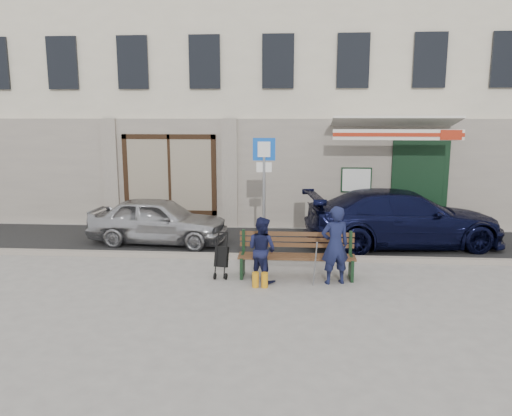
# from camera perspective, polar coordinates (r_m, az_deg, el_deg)

# --- Properties ---
(ground) EXTENTS (80.00, 80.00, 0.00)m
(ground) POSITION_cam_1_polar(r_m,az_deg,el_deg) (10.24, 1.46, -8.31)
(ground) COLOR #9E9991
(ground) RESTS_ON ground
(asphalt_lane) EXTENTS (60.00, 3.20, 0.01)m
(asphalt_lane) POSITION_cam_1_polar(r_m,az_deg,el_deg) (13.21, 2.12, -3.91)
(asphalt_lane) COLOR #282828
(asphalt_lane) RESTS_ON ground
(curb) EXTENTS (60.00, 0.18, 0.12)m
(curb) POSITION_cam_1_polar(r_m,az_deg,el_deg) (11.65, 1.83, -5.63)
(curb) COLOR #9E9384
(curb) RESTS_ON ground
(building) EXTENTS (20.00, 8.27, 10.00)m
(building) POSITION_cam_1_polar(r_m,az_deg,el_deg) (18.21, 2.92, 15.85)
(building) COLOR beige
(building) RESTS_ON ground
(car_silver) EXTENTS (3.70, 1.76, 1.22)m
(car_silver) POSITION_cam_1_polar(r_m,az_deg,el_deg) (13.22, -11.09, -1.39)
(car_silver) COLOR #ACACB0
(car_silver) RESTS_ON ground
(car_navy) EXTENTS (5.22, 2.68, 1.45)m
(car_navy) POSITION_cam_1_polar(r_m,az_deg,el_deg) (13.24, 16.47, -1.13)
(car_navy) COLOR black
(car_navy) RESTS_ON ground
(parking_sign) EXTENTS (0.52, 0.08, 2.80)m
(parking_sign) POSITION_cam_1_polar(r_m,az_deg,el_deg) (11.61, 0.92, 3.52)
(parking_sign) COLOR gray
(parking_sign) RESTS_ON ground
(bench) EXTENTS (2.40, 1.17, 0.98)m
(bench) POSITION_cam_1_polar(r_m,az_deg,el_deg) (10.35, 4.40, -5.47)
(bench) COLOR brown
(bench) RESTS_ON ground
(man) EXTENTS (0.66, 0.52, 1.57)m
(man) POSITION_cam_1_polar(r_m,az_deg,el_deg) (9.99, 9.01, -4.22)
(man) COLOR #161B3D
(man) RESTS_ON ground
(woman) EXTENTS (0.82, 0.79, 1.32)m
(woman) POSITION_cam_1_polar(r_m,az_deg,el_deg) (10.05, 0.67, -4.74)
(woman) COLOR #15183A
(woman) RESTS_ON ground
(stroller) EXTENTS (0.31, 0.41, 0.93)m
(stroller) POSITION_cam_1_polar(r_m,az_deg,el_deg) (10.39, -3.97, -5.68)
(stroller) COLOR black
(stroller) RESTS_ON ground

